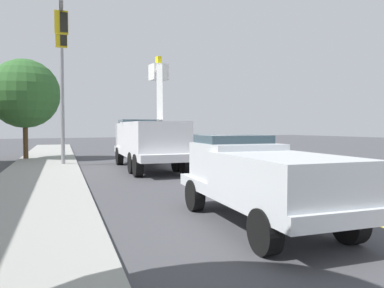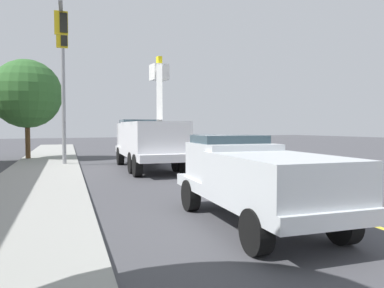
{
  "view_description": "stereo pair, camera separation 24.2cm",
  "coord_description": "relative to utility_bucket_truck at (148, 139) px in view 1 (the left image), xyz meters",
  "views": [
    {
      "loc": [
        -15.82,
        9.23,
        2.3
      ],
      "look_at": [
        0.82,
        0.6,
        1.4
      ],
      "focal_mm": 34.76,
      "sensor_mm": 36.0,
      "label": 1
    },
    {
      "loc": [
        -15.93,
        9.01,
        2.3
      ],
      "look_at": [
        0.82,
        0.6,
        1.4
      ],
      "focal_mm": 34.76,
      "sensor_mm": 36.0,
      "label": 2
    }
  ],
  "objects": [
    {
      "name": "utility_bucket_truck",
      "position": [
        0.0,
        0.0,
        0.0
      ],
      "size": [
        8.47,
        3.63,
        6.29
      ],
      "color": "white",
      "rests_on": "ground"
    },
    {
      "name": "lane_centre_stripe",
      "position": [
        -2.93,
        -2.16,
        -1.59
      ],
      "size": [
        49.52,
        7.2,
        0.01
      ],
      "primitive_type": "cube",
      "rotation": [
        0.0,
        0.0,
        -0.14
      ],
      "color": "yellow",
      "rests_on": "ground"
    },
    {
      "name": "service_pickup_truck",
      "position": [
        -11.88,
        1.71,
        -0.48
      ],
      "size": [
        5.84,
        2.87,
        2.06
      ],
      "color": "silver",
      "rests_on": "ground"
    },
    {
      "name": "traffic_cone_mid_rear",
      "position": [
        3.6,
        -2.48,
        -1.17
      ],
      "size": [
        0.4,
        0.4,
        0.86
      ],
      "color": "black",
      "rests_on": "ground"
    },
    {
      "name": "traffic_cone_mid_front",
      "position": [
        -5.55,
        -1.31,
        -1.25
      ],
      "size": [
        0.4,
        0.4,
        0.71
      ],
      "color": "black",
      "rests_on": "ground"
    },
    {
      "name": "ground",
      "position": [
        -2.93,
        -2.16,
        -1.6
      ],
      "size": [
        120.0,
        120.0,
        0.0
      ],
      "primitive_type": "plane",
      "color": "#47474C"
    },
    {
      "name": "traffic_signal_mast",
      "position": [
        1.74,
        4.09,
        4.01
      ],
      "size": [
        7.13,
        1.19,
        8.38
      ],
      "color": "gray",
      "rests_on": "ground"
    },
    {
      "name": "passing_minivan",
      "position": [
        5.76,
        -6.46,
        -0.63
      ],
      "size": [
        5.02,
        2.56,
        1.69
      ],
      "color": "silver",
      "rests_on": "ground"
    },
    {
      "name": "sidewalk_far_side",
      "position": [
        -1.82,
        5.62,
        -1.54
      ],
      "size": [
        59.91,
        12.01,
        0.12
      ],
      "primitive_type": "cube",
      "rotation": [
        0.0,
        0.0,
        -0.14
      ],
      "color": "#9E9E99",
      "rests_on": "ground"
    },
    {
      "name": "street_tree_right",
      "position": [
        8.61,
        5.52,
        2.88
      ],
      "size": [
        4.61,
        4.61,
        6.79
      ],
      "color": "brown",
      "rests_on": "ground"
    }
  ]
}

